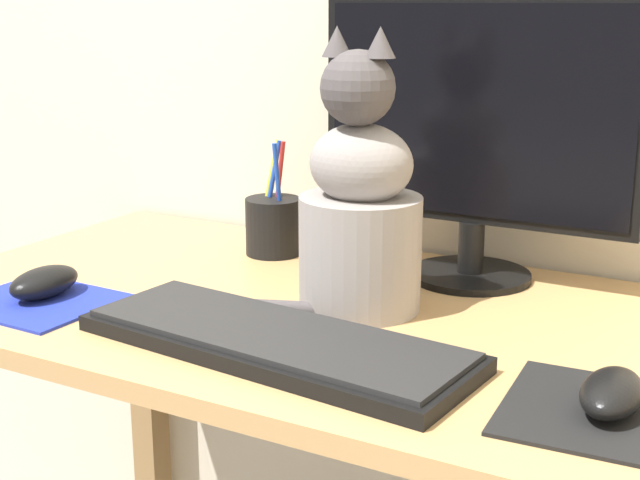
% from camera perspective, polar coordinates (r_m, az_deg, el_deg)
% --- Properties ---
extents(desk, '(1.23, 0.60, 0.71)m').
position_cam_1_polar(desk, '(1.16, 2.61, -9.74)').
color(desk, tan).
rests_on(desk, ground_plane).
extents(monitor, '(0.45, 0.17, 0.39)m').
position_cam_1_polar(monitor, '(1.23, 9.96, 6.92)').
color(monitor, black).
rests_on(monitor, desk).
extents(keyboard, '(0.47, 0.21, 0.02)m').
position_cam_1_polar(keyboard, '(1.00, -2.89, -6.45)').
color(keyboard, black).
rests_on(keyboard, desk).
extents(mousepad_left, '(0.19, 0.17, 0.00)m').
position_cam_1_polar(mousepad_left, '(1.21, -17.58, -3.78)').
color(mousepad_left, '#1E2D9E').
rests_on(mousepad_left, desk).
extents(mousepad_right, '(0.22, 0.19, 0.00)m').
position_cam_1_polar(mousepad_right, '(0.90, 18.43, -10.59)').
color(mousepad_right, black).
rests_on(mousepad_right, desk).
extents(computer_mouse_left, '(0.06, 0.11, 0.04)m').
position_cam_1_polar(computer_mouse_left, '(1.22, -17.23, -2.59)').
color(computer_mouse_left, black).
rests_on(computer_mouse_left, mousepad_left).
extents(computer_mouse_right, '(0.06, 0.10, 0.04)m').
position_cam_1_polar(computer_mouse_right, '(0.89, 18.17, -9.28)').
color(computer_mouse_right, black).
rests_on(computer_mouse_right, mousepad_right).
extents(cat, '(0.21, 0.19, 0.35)m').
position_cam_1_polar(cat, '(1.10, 2.52, 2.02)').
color(cat, gray).
rests_on(cat, desk).
extents(pen_cup, '(0.09, 0.09, 0.18)m').
position_cam_1_polar(pen_cup, '(1.37, -3.00, 0.99)').
color(pen_cup, black).
rests_on(pen_cup, desk).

